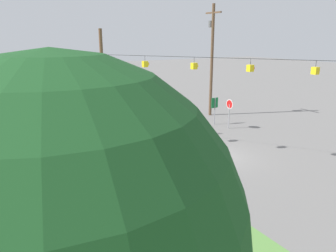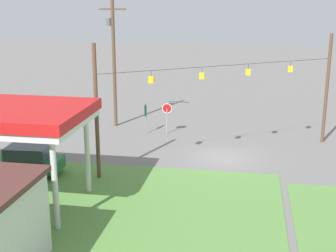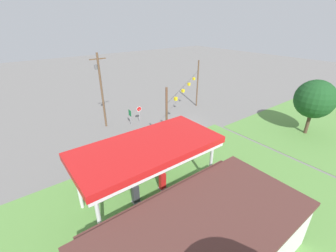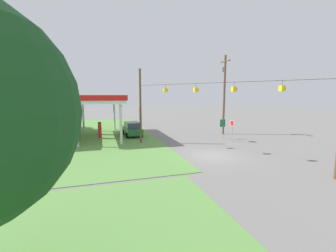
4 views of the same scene
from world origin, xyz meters
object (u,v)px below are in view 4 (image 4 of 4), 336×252
at_px(car_at_pumps_rear, 64,131).
at_px(fuel_pump_far, 100,129).
at_px(car_at_pumps_front, 132,129).
at_px(fuel_pump_near, 100,132).
at_px(route_sign, 223,125).
at_px(utility_pole_main, 224,91).
at_px(tree_far_back, 36,96).
at_px(gas_station_store, 36,123).
at_px(gas_station_canopy, 98,99).
at_px(stop_sign_roadside, 232,126).

bearing_deg(car_at_pumps_rear, fuel_pump_far, 124.30).
distance_m(car_at_pumps_front, car_at_pumps_rear, 8.08).
bearing_deg(fuel_pump_near, route_sign, -107.46).
xyz_separation_m(fuel_pump_near, car_at_pumps_rear, (0.62, 4.03, 0.19)).
height_order(car_at_pumps_front, utility_pole_main, utility_pole_main).
distance_m(route_sign, tree_far_back, 28.77).
xyz_separation_m(gas_station_store, fuel_pump_far, (0.42, -7.34, -1.12)).
bearing_deg(car_at_pumps_front, route_sign, -121.10).
bearing_deg(utility_pole_main, gas_station_canopy, 80.22).
distance_m(gas_station_store, tree_far_back, 9.97).
bearing_deg(tree_far_back, gas_station_canopy, -137.58).
distance_m(gas_station_canopy, car_at_pumps_front, 5.62).
distance_m(fuel_pump_far, route_sign, 16.02).
bearing_deg(gas_station_canopy, route_sign, -112.48).
xyz_separation_m(stop_sign_roadside, utility_pole_main, (4.80, -1.69, 4.03)).
bearing_deg(gas_station_canopy, gas_station_store, 82.28).
relative_size(utility_pole_main, tree_far_back, 1.45).
bearing_deg(stop_sign_roadside, fuel_pump_near, -113.11).
bearing_deg(fuel_pump_far, tree_far_back, 46.68).
height_order(route_sign, tree_far_back, tree_far_back).
relative_size(car_at_pumps_rear, route_sign, 2.02).
xyz_separation_m(gas_station_store, fuel_pump_near, (-2.41, -7.34, -1.12)).
distance_m(fuel_pump_far, tree_far_back, 13.55).
relative_size(gas_station_canopy, stop_sign_roadside, 4.81).
bearing_deg(route_sign, fuel_pump_near, 72.54).
distance_m(fuel_pump_near, route_sign, 14.94).
xyz_separation_m(fuel_pump_far, car_at_pumps_front, (-2.04, -4.04, 0.11)).
bearing_deg(car_at_pumps_front, fuel_pump_near, 97.24).
relative_size(fuel_pump_near, tree_far_back, 0.24).
bearing_deg(gas_station_store, utility_pole_main, -99.14).
height_order(gas_station_store, utility_pole_main, utility_pole_main).
distance_m(fuel_pump_far, car_at_pumps_front, 4.53).
height_order(fuel_pump_near, fuel_pump_far, same).
bearing_deg(route_sign, gas_station_canopy, 67.52).
distance_m(route_sign, utility_pole_main, 5.51).
distance_m(car_at_pumps_rear, utility_pole_main, 20.84).
relative_size(gas_station_store, stop_sign_roadside, 5.60).
bearing_deg(tree_far_back, route_sign, -124.37).
bearing_deg(route_sign, fuel_pump_far, 62.83).
distance_m(gas_station_store, car_at_pumps_front, 11.54).
bearing_deg(tree_far_back, gas_station_store, -167.64).
xyz_separation_m(car_at_pumps_rear, tree_far_back, (11.04, 5.33, 4.05)).
xyz_separation_m(car_at_pumps_rear, route_sign, (-5.09, -18.26, 0.69)).
bearing_deg(tree_far_back, car_at_pumps_rear, -154.23).
distance_m(gas_station_store, route_sign, 22.64).
distance_m(gas_station_store, fuel_pump_far, 7.43).
xyz_separation_m(fuel_pump_near, tree_far_back, (11.66, 9.36, 4.24)).
distance_m(gas_station_canopy, stop_sign_roadside, 16.58).
bearing_deg(route_sign, gas_station_store, 72.30).
bearing_deg(fuel_pump_near, tree_far_back, 38.77).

